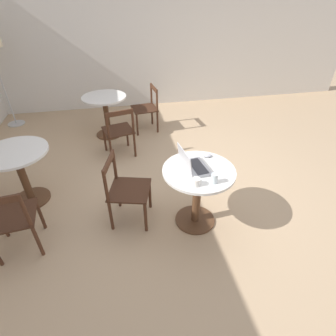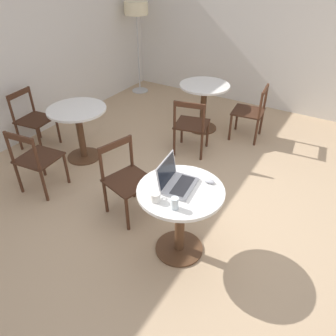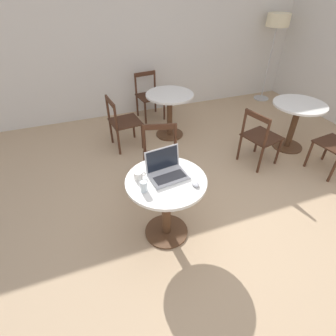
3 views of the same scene
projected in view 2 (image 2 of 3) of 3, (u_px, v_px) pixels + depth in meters
name	position (u px, v px, depth m)	size (l,w,h in m)	color
ground_plane	(215.00, 216.00, 3.60)	(16.00, 16.00, 0.00)	tan
wall_side	(308.00, 32.00, 5.12)	(0.06, 9.40, 2.70)	silver
cafe_table_near	(180.00, 207.00, 2.91)	(0.76, 0.76, 0.73)	#51331E
cafe_table_mid	(204.00, 97.00, 5.04)	(0.76, 0.76, 0.73)	#51331E
cafe_table_far	(79.00, 123.00, 4.31)	(0.76, 0.76, 0.73)	#51331E
chair_near_back	(127.00, 179.00, 3.44)	(0.54, 0.54, 0.82)	#472819
chair_mid_front	(251.00, 112.00, 4.84)	(0.49, 0.49, 0.82)	#472819
chair_mid_left	(191.00, 126.00, 4.48)	(0.53, 0.53, 0.82)	#472819
chair_far_left	(36.00, 160.00, 3.76)	(0.48, 0.48, 0.82)	#472819
chair_far_back	(33.00, 119.00, 4.64)	(0.49, 0.49, 0.82)	#472819
floor_lamp	(136.00, 13.00, 5.90)	(0.43, 0.43, 1.66)	#B7B7B7
laptop	(176.00, 181.00, 2.82)	(0.38, 0.31, 0.24)	#B7B7BC
mouse	(209.00, 181.00, 2.87)	(0.06, 0.10, 0.03)	#B7B7BC
mug	(156.00, 197.00, 2.65)	(0.11, 0.08, 0.08)	silver
drinking_glass	(175.00, 203.00, 2.57)	(0.06, 0.06, 0.10)	silver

